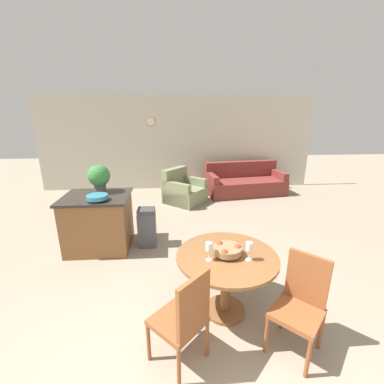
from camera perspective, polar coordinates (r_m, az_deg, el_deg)
wall_back at (r=7.69m, az=-3.14°, el=10.77°), size 8.00×0.09×2.70m
dining_table at (r=2.99m, az=7.67°, el=-16.47°), size 1.11×1.11×0.74m
dining_chair_near_left at (r=2.49m, az=-1.76°, el=-25.97°), size 0.59×0.59×0.97m
dining_chair_near_right at (r=2.83m, az=23.04°, el=-21.37°), size 0.59×0.59×0.97m
fruit_bowl at (r=2.86m, az=7.85°, el=-12.58°), size 0.31×0.31×0.13m
wine_glass_left at (r=2.71m, az=3.79°, el=-12.16°), size 0.07×0.07×0.21m
wine_glass_right at (r=2.78m, az=12.57°, el=-11.86°), size 0.07×0.07×0.21m
kitchen_island at (r=4.61m, az=-19.99°, el=-6.25°), size 1.06×0.88×0.93m
teal_bowl at (r=4.19m, az=-20.31°, el=-1.07°), size 0.32×0.32×0.09m
potted_plant at (r=4.57m, az=-19.94°, el=3.20°), size 0.36×0.36×0.47m
trash_bin at (r=4.52m, az=-9.97°, el=-7.75°), size 0.30×0.27×0.68m
couch at (r=7.45m, az=11.60°, el=1.94°), size 2.25×1.24×0.87m
armchair at (r=6.56m, az=-1.91°, el=0.15°), size 1.20×1.19×0.86m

